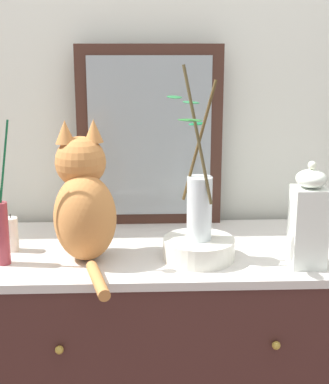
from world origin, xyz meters
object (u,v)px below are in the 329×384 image
at_px(bowl_porcelain, 199,249).
at_px(cat_sitting, 84,201).
at_px(candle_pillar, 12,234).
at_px(sideboard, 165,369).
at_px(jar_lidded_porcelain, 308,220).
at_px(mirror_leaning, 150,137).
at_px(vase_slim_green, 0,204).
at_px(vase_glass_clear, 199,200).

bearing_deg(bowl_porcelain, cat_sitting, 175.63).
bearing_deg(bowl_porcelain, candle_pillar, 170.84).
bearing_deg(sideboard, cat_sitting, -162.87).
bearing_deg(jar_lidded_porcelain, mirror_leaning, 136.84).
xyz_separation_m(vase_slim_green, vase_glass_clear, (0.57, 0.02, 0.00)).
xyz_separation_m(cat_sitting, jar_lidded_porcelain, (0.64, -0.09, -0.04)).
distance_m(jar_lidded_porcelain, candle_pillar, 0.89).
distance_m(mirror_leaning, vase_glass_clear, 0.40).
bearing_deg(vase_slim_green, mirror_leaning, 40.55).
distance_m(cat_sitting, vase_glass_clear, 0.34).
relative_size(cat_sitting, bowl_porcelain, 2.01).
xyz_separation_m(cat_sitting, candle_pillar, (-0.23, 0.07, -0.12)).
distance_m(cat_sitting, vase_slim_green, 0.24).
relative_size(cat_sitting, vase_slim_green, 0.70).
bearing_deg(jar_lidded_porcelain, vase_slim_green, 176.98).
xyz_separation_m(vase_slim_green, candle_pillar, (-0.00, 0.11, -0.13)).
distance_m(mirror_leaning, vase_slim_green, 0.58).
distance_m(sideboard, vase_slim_green, 0.78).
bearing_deg(mirror_leaning, vase_slim_green, -139.45).
relative_size(mirror_leaning, vase_glass_clear, 1.23).
relative_size(mirror_leaning, candle_pillar, 5.28).
xyz_separation_m(bowl_porcelain, candle_pillar, (-0.57, 0.09, 0.02)).
height_order(sideboard, cat_sitting, cat_sitting).
height_order(cat_sitting, jar_lidded_porcelain, cat_sitting).
height_order(vase_slim_green, candle_pillar, vase_slim_green).
relative_size(sideboard, bowl_porcelain, 6.37).
bearing_deg(vase_glass_clear, bowl_porcelain, -17.99).
bearing_deg(vase_glass_clear, mirror_leaning, 111.23).
height_order(sideboard, vase_slim_green, vase_slim_green).
relative_size(bowl_porcelain, jar_lidded_porcelain, 0.69).
bearing_deg(bowl_porcelain, vase_slim_green, -178.18).
bearing_deg(vase_slim_green, vase_glass_clear, 1.89).
bearing_deg(bowl_porcelain, mirror_leaning, 111.49).
bearing_deg(cat_sitting, vase_slim_green, -169.31).
relative_size(sideboard, candle_pillar, 11.58).
relative_size(bowl_porcelain, candle_pillar, 1.82).
bearing_deg(candle_pillar, sideboard, 0.93).
xyz_separation_m(mirror_leaning, candle_pillar, (-0.43, -0.26, -0.26)).
relative_size(bowl_porcelain, vase_glass_clear, 0.42).
bearing_deg(mirror_leaning, cat_sitting, -121.47).
bearing_deg(cat_sitting, sideboard, 17.13).
bearing_deg(sideboard, candle_pillar, -179.07).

